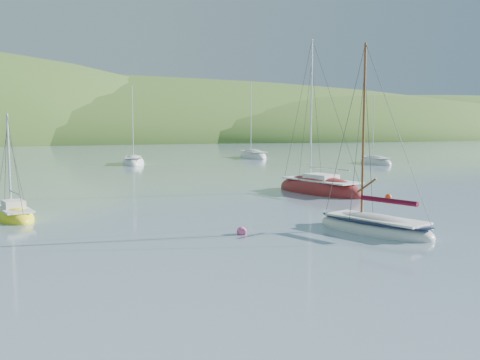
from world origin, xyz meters
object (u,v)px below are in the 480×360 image
object	(u,v)px
distant_sloop_b	(253,157)
daysailer_white	(374,227)
sloop_red	(319,190)
distant_sloop_a	(133,163)
distant_sloop_d	(376,162)
sailboat_yellow	(14,216)

from	to	relation	value
distant_sloop_b	daysailer_white	bearing A→B (deg)	-102.28
daysailer_white	sloop_red	size ratio (longest dim) A/B	0.77
distant_sloop_a	daysailer_white	bearing A→B (deg)	-75.93
sloop_red	distant_sloop_b	world-z (taller)	distant_sloop_b
daysailer_white	distant_sloop_a	distance (m)	48.41
sloop_red	distant_sloop_a	distance (m)	35.45
distant_sloop_a	distant_sloop_d	world-z (taller)	distant_sloop_a
distant_sloop_b	distant_sloop_d	distance (m)	20.02
distant_sloop_a	sloop_red	bearing A→B (deg)	-66.75
distant_sloop_a	sailboat_yellow	bearing A→B (deg)	-98.35
daysailer_white	distant_sloop_d	size ratio (longest dim) A/B	0.95
daysailer_white	distant_sloop_d	xyz separation A→B (m)	(26.53, 37.70, -0.04)
sailboat_yellow	distant_sloop_a	bearing A→B (deg)	57.33
distant_sloop_d	daysailer_white	bearing A→B (deg)	-117.84
daysailer_white	distant_sloop_a	size ratio (longest dim) A/B	0.86
sailboat_yellow	distant_sloop_a	world-z (taller)	distant_sloop_a
sailboat_yellow	distant_sloop_b	distance (m)	55.37
distant_sloop_a	distant_sloop_d	size ratio (longest dim) A/B	1.10
distant_sloop_b	distant_sloop_a	bearing A→B (deg)	-157.08
daysailer_white	distant_sloop_b	distance (m)	57.24
distant_sloop_a	distant_sloop_b	bearing A→B (deg)	29.02
sloop_red	sailboat_yellow	size ratio (longest dim) A/B	1.99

